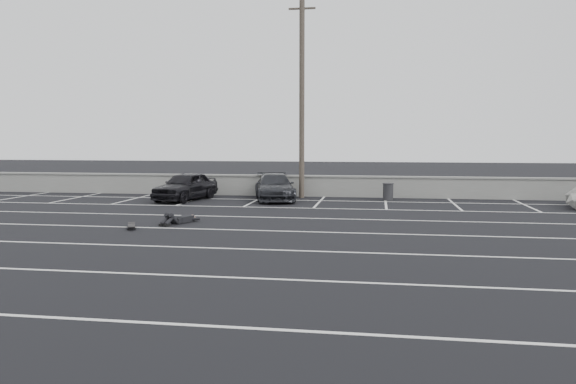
% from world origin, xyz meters
% --- Properties ---
extents(ground, '(120.00, 120.00, 0.00)m').
position_xyz_m(ground, '(0.00, 0.00, 0.00)').
color(ground, black).
rests_on(ground, ground).
extents(seawall, '(50.00, 0.45, 1.06)m').
position_xyz_m(seawall, '(0.00, 14.00, 0.55)').
color(seawall, gray).
rests_on(seawall, ground).
extents(stall_lines, '(36.00, 20.05, 0.01)m').
position_xyz_m(stall_lines, '(-0.08, 4.41, 0.00)').
color(stall_lines, silver).
rests_on(stall_lines, ground).
extents(car_left, '(2.45, 4.19, 1.34)m').
position_xyz_m(car_left, '(-5.31, 11.19, 0.67)').
color(car_left, black).
rests_on(car_left, ground).
extents(car_right, '(2.76, 4.58, 1.24)m').
position_xyz_m(car_right, '(-1.18, 11.91, 0.62)').
color(car_right, black).
rests_on(car_right, ground).
extents(utility_pole, '(1.30, 0.26, 9.74)m').
position_xyz_m(utility_pole, '(-0.06, 13.20, 4.93)').
color(utility_pole, '#4C4238').
rests_on(utility_pole, ground).
extents(trash_bin, '(0.70, 0.70, 0.82)m').
position_xyz_m(trash_bin, '(4.12, 12.61, 0.41)').
color(trash_bin, '#262528').
rests_on(trash_bin, ground).
extents(person, '(2.19, 2.67, 0.43)m').
position_xyz_m(person, '(-2.94, 4.32, 0.21)').
color(person, black).
rests_on(person, ground).
extents(skateboard, '(0.57, 0.89, 0.11)m').
position_xyz_m(skateboard, '(-4.14, 2.75, 0.08)').
color(skateboard, black).
rests_on(skateboard, ground).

